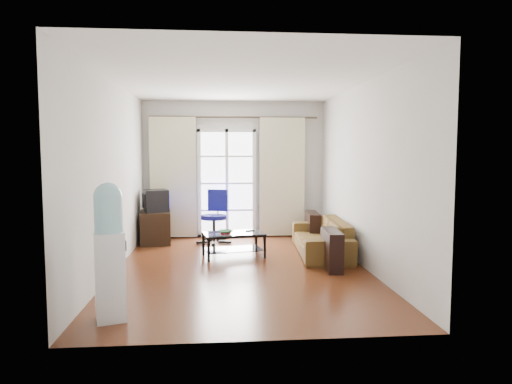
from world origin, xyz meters
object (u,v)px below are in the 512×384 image
(coffee_table, at_px, (233,241))
(task_chair, at_px, (215,227))
(crt_tv, at_px, (155,201))
(sofa, at_px, (321,237))
(water_cooler, at_px, (109,249))
(tv_stand, at_px, (156,227))

(coffee_table, distance_m, task_chair, 1.21)
(crt_tv, bearing_deg, task_chair, -21.02)
(sofa, relative_size, coffee_table, 1.91)
(coffee_table, relative_size, water_cooler, 0.76)
(coffee_table, bearing_deg, task_chair, 104.91)
(tv_stand, height_order, task_chair, task_chair)
(tv_stand, bearing_deg, task_chair, -12.15)
(tv_stand, xyz_separation_m, task_chair, (1.10, -0.12, -0.00))
(task_chair, relative_size, water_cooler, 0.71)
(tv_stand, bearing_deg, crt_tv, -88.80)
(crt_tv, height_order, water_cooler, water_cooler)
(task_chair, xyz_separation_m, water_cooler, (-1.02, -3.89, 0.44))
(sofa, xyz_separation_m, tv_stand, (-2.87, 1.19, 0.01))
(sofa, xyz_separation_m, coffee_table, (-1.46, -0.09, -0.03))
(coffee_table, bearing_deg, tv_stand, 137.73)
(water_cooler, bearing_deg, coffee_table, 46.95)
(coffee_table, xyz_separation_m, task_chair, (-0.31, 1.17, 0.04))
(sofa, bearing_deg, crt_tv, -108.17)
(sofa, distance_m, water_cooler, 3.99)
(coffee_table, xyz_separation_m, water_cooler, (-1.33, -2.72, 0.48))
(coffee_table, distance_m, water_cooler, 3.07)
(crt_tv, distance_m, task_chair, 1.21)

